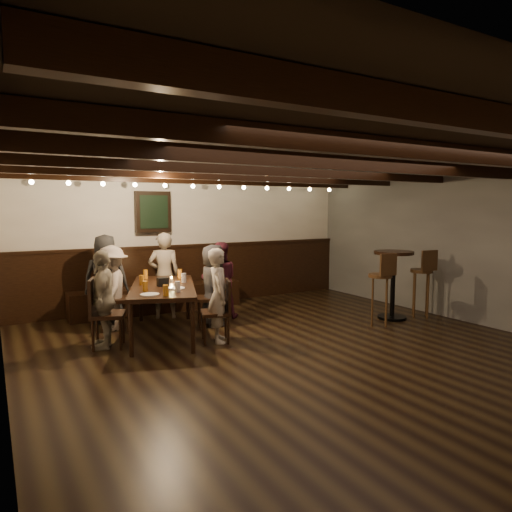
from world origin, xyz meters
TOP-DOWN VIEW (x-y plane):
  - room at (-0.29, 2.21)m, footprint 7.00×7.00m
  - dining_table at (-1.22, 1.68)m, footprint 1.47×2.10m
  - chair_left_near at (-1.75, 2.35)m, footprint 0.56×0.56m
  - chair_left_far at (-2.05, 1.51)m, footprint 0.53×0.53m
  - chair_right_near at (-0.40, 1.86)m, footprint 0.52×0.52m
  - chair_right_far at (-0.70, 1.02)m, footprint 0.50×0.50m
  - person_bench_left at (-1.76, 2.84)m, footprint 0.80×0.66m
  - person_bench_centre at (-0.87, 2.67)m, footprint 0.60×0.50m
  - person_bench_right at (-0.07, 2.22)m, footprint 0.74×0.66m
  - person_left_near at (-1.78, 2.36)m, footprint 0.72×0.93m
  - person_left_far at (-2.08, 1.52)m, footprint 0.55×0.81m
  - person_right_near at (-0.37, 1.85)m, footprint 0.59×0.72m
  - person_right_far at (-0.67, 1.01)m, footprint 0.45×0.54m
  - pint_a at (-1.25, 2.44)m, footprint 0.07×0.07m
  - pint_b at (-0.77, 2.21)m, footprint 0.07×0.07m
  - pint_c at (-1.47, 1.88)m, footprint 0.07×0.07m
  - pint_d at (-0.87, 1.77)m, footprint 0.07×0.07m
  - pint_e at (-1.58, 1.34)m, footprint 0.07×0.07m
  - pint_f at (-1.22, 1.10)m, footprint 0.07×0.07m
  - pint_g at (-1.45, 0.92)m, footprint 0.07×0.07m
  - plate_near at (-1.60, 1.08)m, footprint 0.24×0.24m
  - plate_far at (-1.16, 1.34)m, footprint 0.24×0.24m
  - condiment_caddy at (-1.24, 1.64)m, footprint 0.15×0.10m
  - candle at (-1.01, 1.93)m, footprint 0.05×0.05m
  - high_top_table at (2.35, 0.73)m, footprint 0.63×0.63m
  - bar_stool_left at (1.85, 0.52)m, footprint 0.36×0.37m
  - bar_stool_right at (2.85, 0.57)m, footprint 0.36×0.38m

SIDE VIEW (x-z plane):
  - chair_right_far at x=-0.70m, z-range -0.16..0.68m
  - chair_right_near at x=-0.40m, z-range -0.17..0.72m
  - chair_left_far at x=-2.05m, z-range -0.18..0.74m
  - chair_left_near at x=-1.75m, z-range -0.19..0.78m
  - bar_stool_left at x=1.85m, z-range -0.15..0.99m
  - bar_stool_right at x=2.85m, z-range -0.15..0.99m
  - person_right_near at x=-0.37m, z-range 0.00..1.26m
  - person_bench_right at x=-0.07m, z-range 0.00..1.26m
  - person_left_near at x=-1.78m, z-range 0.00..1.27m
  - person_right_far at x=-0.67m, z-range 0.00..1.28m
  - person_left_far at x=-2.08m, z-range 0.00..1.28m
  - dining_table at x=-1.22m, z-range 0.30..1.02m
  - person_bench_left at x=-1.76m, z-range 0.00..1.41m
  - person_bench_centre at x=-0.87m, z-range 0.00..1.42m
  - plate_near at x=-1.60m, z-range 0.72..0.74m
  - plate_far at x=-1.16m, z-range 0.72..0.74m
  - high_top_table at x=2.35m, z-range 0.18..1.30m
  - candle at x=-1.01m, z-range 0.72..0.77m
  - condiment_caddy at x=-1.24m, z-range 0.72..0.84m
  - pint_a at x=-1.25m, z-range 0.72..0.86m
  - pint_b at x=-0.77m, z-range 0.72..0.86m
  - pint_c at x=-1.47m, z-range 0.72..0.86m
  - pint_d at x=-0.87m, z-range 0.72..0.86m
  - pint_e at x=-1.58m, z-range 0.72..0.86m
  - pint_f at x=-1.22m, z-range 0.72..0.86m
  - pint_g at x=-1.45m, z-range 0.72..0.86m
  - room at x=-0.29m, z-range -2.43..4.57m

